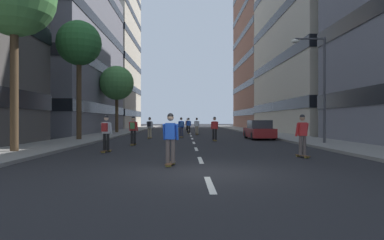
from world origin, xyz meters
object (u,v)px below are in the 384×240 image
Objects in this scene: street_tree_near at (117,83)px; streetlamp_right at (318,78)px; skater_0 at (302,134)px; skater_5 at (106,131)px; street_tree_mid at (79,44)px; skater_4 at (170,137)px; skater_7 at (189,125)px; skater_2 at (215,128)px; skater_9 at (133,129)px; parked_car_near at (259,130)px; skater_1 at (197,125)px; skater_3 at (187,124)px; skater_6 at (181,126)px; skater_8 at (150,126)px.

streetlamp_right is (15.97, -18.27, -1.58)m from street_tree_near.
skater_5 is (-8.61, 2.37, 0.03)m from skater_0.
street_tree_mid reaches higher than skater_4.
skater_0 is 25.32m from skater_7.
skater_2 is 6.75m from skater_9.
skater_2 is at bearing 103.56° from skater_0.
street_tree_mid is at bearing -90.00° from street_tree_near.
skater_1 is (-4.72, 8.33, 0.29)m from parked_car_near.
skater_1 is at bearing 95.07° from skater_2.
skater_0 is at bearing -94.73° from parked_car_near.
skater_0 is 34.79m from skater_3.
parked_car_near is 4.43m from skater_2.
skater_7 and skater_9 have the same top height.
skater_1 is 5.61m from skater_6.
skater_5 is at bearing 124.08° from skater_4.
skater_5 is 4.61m from skater_9.
street_tree_near reaches higher than parked_car_near.
skater_7 is at bearing -89.52° from skater_3.
skater_4 is (-0.84, -36.96, 0.00)m from skater_3.
street_tree_near is 4.24× the size of skater_9.
skater_0 is at bearing -80.55° from skater_1.
skater_2 is (0.94, -10.62, 0.00)m from skater_1.
skater_4 and skater_8 have the same top height.
skater_4 is (-6.44, -15.82, 0.29)m from parked_car_near.
skater_3 is at bearing 82.75° from skater_9.
skater_7 is (-0.81, 3.23, 0.00)m from skater_1.
skater_7 is (0.08, -9.57, 0.00)m from skater_3.
street_tree_near is 4.24× the size of skater_6.
skater_1 is at bearing 75.51° from skater_5.
skater_5 is 1.00× the size of skater_7.
skater_8 is at bearing 35.85° from street_tree_mid.
skater_6 and skater_9 have the same top height.
parked_car_near is at bearing -25.12° from skater_6.
skater_4 and skater_9 have the same top height.
street_tree_mid is at bearing -120.85° from skater_7.
street_tree_near is at bearing 129.90° from skater_6.
skater_0 is at bearing -41.72° from street_tree_mid.
skater_4 is at bearing -55.92° from skater_5.
skater_1 is 1.00× the size of skater_3.
street_tree_near reaches higher than skater_6.
skater_0 is at bearing -79.94° from skater_7.
street_tree_near is 9.45m from skater_7.
skater_3 is 9.57m from skater_7.
skater_7 is (-4.42, 24.93, 0.00)m from skater_0.
skater_6 is 1.00× the size of skater_8.
skater_7 reaches higher than parked_car_near.
parked_car_near is at bearing -8.52° from skater_8.
skater_0 is at bearing -15.40° from skater_5.
skater_2 is (-3.78, -2.29, 0.29)m from parked_car_near.
skater_2 is 1.00× the size of skater_6.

